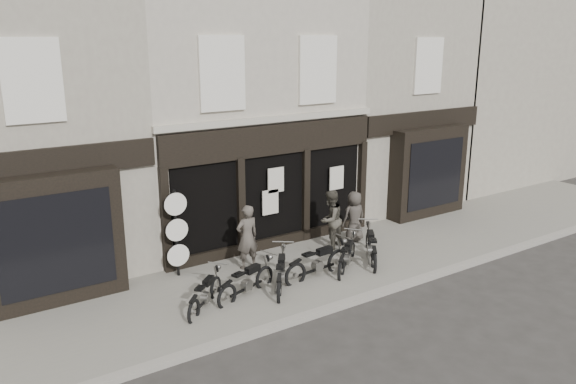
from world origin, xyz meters
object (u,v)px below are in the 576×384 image
motorcycle_0 (205,297)px  motorcycle_1 (247,284)px  motorcycle_2 (281,276)px  man_left (247,237)px  man_right (354,217)px  motorcycle_4 (347,258)px  motorcycle_3 (318,265)px  advert_sign_post (177,237)px  motorcycle_5 (371,249)px  man_centre (330,220)px

motorcycle_0 → motorcycle_1: motorcycle_1 is taller
motorcycle_1 → motorcycle_2: bearing=-22.6°
man_left → man_right: 3.86m
motorcycle_1 → motorcycle_4: (3.17, -0.04, -0.00)m
motorcycle_0 → motorcycle_1: size_ratio=0.80×
motorcycle_2 → motorcycle_3: bearing=-53.4°
motorcycle_3 → man_left: (-1.31, 1.52, 0.61)m
man_right → advert_sign_post: 5.71m
motorcycle_3 → motorcycle_1: bearing=173.1°
motorcycle_0 → motorcycle_3: motorcycle_3 is taller
motorcycle_5 → man_centre: (-0.43, 1.39, 0.61)m
motorcycle_3 → man_centre: bearing=38.2°
motorcycle_4 → man_right: (1.53, 1.53, 0.54)m
motorcycle_2 → man_centre: 3.17m
motorcycle_1 → man_right: 4.97m
motorcycle_1 → man_left: man_left is taller
motorcycle_1 → man_right: man_right is taller
man_right → motorcycle_5: bearing=71.8°
motorcycle_3 → man_left: man_left is taller
motorcycle_4 → man_centre: bearing=31.2°
man_right → motorcycle_4: bearing=48.2°
man_right → man_left: bearing=3.7°
motorcycle_0 → motorcycle_5: bearing=-41.0°
man_centre → advert_sign_post: bearing=-27.0°
motorcycle_4 → advert_sign_post: 4.71m
motorcycle_3 → motorcycle_2: bearing=174.9°
motorcycle_5 → man_right: 1.65m
motorcycle_2 → motorcycle_5: motorcycle_5 is taller
motorcycle_0 → motorcycle_3: (3.29, -0.05, 0.05)m
motorcycle_1 → motorcycle_4: size_ratio=1.15×
motorcycle_0 → motorcycle_5: motorcycle_5 is taller
motorcycle_1 → man_centre: bearing=2.1°
motorcycle_2 → motorcycle_0: bearing=124.9°
man_right → motorcycle_0: bearing=17.6°
man_centre → man_right: man_centre is taller
man_left → advert_sign_post: bearing=-18.4°
man_left → man_right: man_left is taller
man_left → man_centre: man_left is taller
advert_sign_post → man_centre: bearing=-4.9°
motorcycle_0 → motorcycle_5: (5.28, 0.04, 0.06)m
motorcycle_2 → man_left: (-0.13, 1.52, 0.63)m
advert_sign_post → motorcycle_4: bearing=-24.0°
motorcycle_1 → motorcycle_0: bearing=161.5°
motorcycle_3 → man_right: 3.03m
motorcycle_0 → man_left: (1.99, 1.47, 0.67)m
motorcycle_0 → man_left: man_left is taller
motorcycle_5 → man_right: size_ratio=1.19×
man_left → man_right: bearing=179.4°
motorcycle_2 → advert_sign_post: (-1.95, 2.08, 0.83)m
motorcycle_3 → man_right: size_ratio=1.36×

